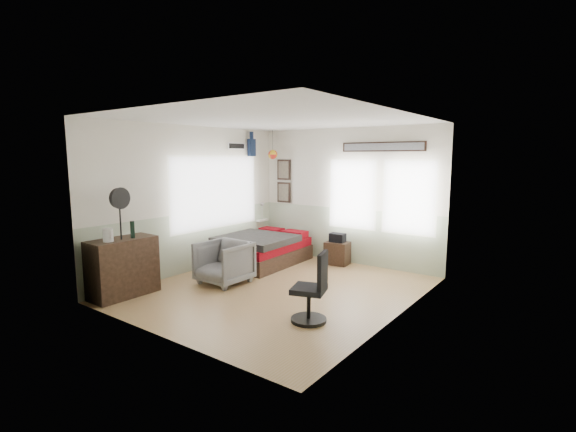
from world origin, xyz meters
name	(u,v)px	position (x,y,z in m)	size (l,w,h in m)	color
ground_plane	(278,290)	(0.00, 0.00, -0.01)	(4.00, 4.50, 0.01)	#AC8348
room_shell	(281,189)	(-0.08, 0.19, 1.61)	(4.02, 4.52, 2.71)	beige
wall_decor	(294,158)	(-1.10, 1.96, 2.10)	(3.55, 1.32, 1.44)	#332016
bed	(262,249)	(-1.30, 1.14, 0.28)	(1.39, 1.88, 0.58)	black
dresser	(123,267)	(-1.74, -1.66, 0.45)	(0.48, 1.00, 0.90)	black
armchair	(224,263)	(-0.95, -0.28, 0.36)	(0.77, 0.79, 0.72)	gray
nightstand	(337,253)	(-0.03, 1.97, 0.23)	(0.45, 0.36, 0.45)	black
task_chair	(313,294)	(1.18, -0.80, 0.38)	(0.52, 0.52, 0.94)	black
kettle	(108,235)	(-1.68, -1.90, 1.00)	(0.17, 0.15, 0.19)	silver
bottle	(132,230)	(-1.64, -1.52, 1.03)	(0.07, 0.07, 0.26)	black
stand_fan	(120,199)	(-1.66, -1.70, 1.51)	(0.11, 0.32, 0.79)	black
black_bag	(338,238)	(-0.03, 1.97, 0.54)	(0.30, 0.19, 0.18)	black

